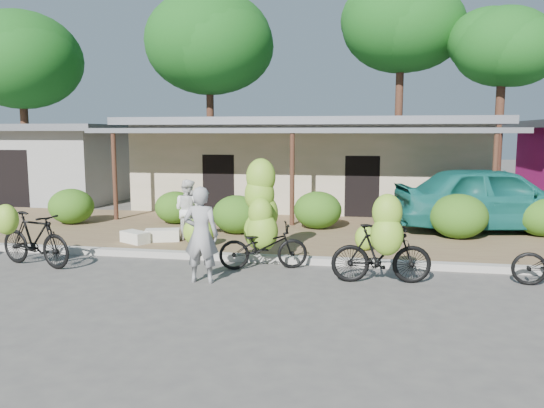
{
  "coord_description": "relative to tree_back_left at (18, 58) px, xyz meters",
  "views": [
    {
      "loc": [
        2.23,
        -9.23,
        2.85
      ],
      "look_at": [
        0.02,
        2.71,
        1.2
      ],
      "focal_mm": 35.0,
      "sensor_mm": 36.0,
      "label": 1
    }
  ],
  "objects": [
    {
      "name": "sack_near",
      "position": [
        10.8,
        -9.91,
        -5.93
      ],
      "size": [
        0.93,
        0.64,
        0.3
      ],
      "primitive_type": "cube",
      "rotation": [
        0.0,
        0.0,
        0.31
      ],
      "color": "silver",
      "rests_on": "sidewalk"
    },
    {
      "name": "tree_near_right",
      "position": [
        21.0,
        1.5,
        0.21
      ],
      "size": [
        4.22,
        4.02,
        8.0
      ],
      "color": "#4D2E1E",
      "rests_on": "ground"
    },
    {
      "name": "bike_left",
      "position": [
        8.92,
        -12.43,
        -5.57
      ],
      "size": [
        2.03,
        1.36,
        1.42
      ],
      "rotation": [
        0.0,
        0.0,
        1.31
      ],
      "color": "black",
      "rests_on": "ground"
    },
    {
      "name": "loose_banana_c",
      "position": [
        15.85,
        -10.08,
        -5.79
      ],
      "size": [
        0.47,
        0.4,
        0.59
      ],
      "primitive_type": "ellipsoid",
      "color": "#83BF2F",
      "rests_on": "sidewalk"
    },
    {
      "name": "hedge_1",
      "position": [
        10.2,
        -7.36,
        -5.6
      ],
      "size": [
        1.24,
        1.12,
        0.97
      ],
      "primitive_type": "ellipsoid",
      "color": "#2C5D15",
      "rests_on": "sidewalk"
    },
    {
      "name": "curb",
      "position": [
        13.69,
        -11.11,
        -6.13
      ],
      "size": [
        60.0,
        0.25,
        0.15
      ],
      "primitive_type": "cube",
      "color": "#A8A399",
      "rests_on": "ground"
    },
    {
      "name": "bike_right",
      "position": [
        16.19,
        -12.47,
        -5.48
      ],
      "size": [
        1.93,
        1.26,
        1.78
      ],
      "rotation": [
        0.0,
        0.0,
        1.69
      ],
      "color": "black",
      "rests_on": "ground"
    },
    {
      "name": "loose_banana_b",
      "position": [
        11.69,
        -10.13,
        -5.78
      ],
      "size": [
        0.49,
        0.42,
        0.62
      ],
      "primitive_type": "ellipsoid",
      "color": "#83BF2F",
      "rests_on": "sidewalk"
    },
    {
      "name": "hedge_3",
      "position": [
        14.49,
        -7.44,
        -5.55
      ],
      "size": [
        1.36,
        1.23,
        1.06
      ],
      "primitive_type": "ellipsoid",
      "color": "#2C5D15",
      "rests_on": "sidewalk"
    },
    {
      "name": "ground",
      "position": [
        13.69,
        -13.11,
        -6.2
      ],
      "size": [
        100.0,
        100.0,
        0.0
      ],
      "primitive_type": "plane",
      "color": "#4C4946",
      "rests_on": "ground"
    },
    {
      "name": "sidewalk",
      "position": [
        13.69,
        -8.11,
        -6.14
      ],
      "size": [
        60.0,
        6.0,
        0.12
      ],
      "primitive_type": "cube",
      "color": "olive",
      "rests_on": "ground"
    },
    {
      "name": "teal_van",
      "position": [
        19.31,
        -6.91,
        -5.17
      ],
      "size": [
        5.69,
        3.15,
        1.83
      ],
      "primitive_type": "imported",
      "rotation": [
        0.0,
        0.0,
        1.76
      ],
      "color": "#166760",
      "rests_on": "sidewalk"
    },
    {
      "name": "shop_grey",
      "position": [
        2.69,
        -2.12,
        -4.59
      ],
      "size": [
        7.0,
        6.0,
        3.15
      ],
      "color": "gray",
      "rests_on": "ground"
    },
    {
      "name": "bystander",
      "position": [
        11.4,
        -9.66,
        -5.31
      ],
      "size": [
        0.92,
        0.82,
        1.55
      ],
      "primitive_type": "imported",
      "rotation": [
        0.0,
        0.0,
        2.77
      ],
      "color": "white",
      "rests_on": "sidewalk"
    },
    {
      "name": "tree_center_right",
      "position": [
        17.0,
        3.5,
        1.61
      ],
      "size": [
        5.49,
        5.39,
        9.88
      ],
      "color": "#4D2E1E",
      "rests_on": "ground"
    },
    {
      "name": "hedge_2",
      "position": [
        12.41,
        -8.58,
        -5.56
      ],
      "size": [
        1.33,
        1.2,
        1.04
      ],
      "primitive_type": "ellipsoid",
      "color": "#2C5D15",
      "rests_on": "sidewalk"
    },
    {
      "name": "hedge_5",
      "position": [
        20.44,
        -7.5,
        -5.57
      ],
      "size": [
        1.32,
        1.19,
        1.03
      ],
      "primitive_type": "ellipsoid",
      "color": "#2C5D15",
      "rests_on": "sidewalk"
    },
    {
      "name": "bike_center",
      "position": [
        13.69,
        -11.46,
        -5.31
      ],
      "size": [
        1.96,
        1.4,
        2.29
      ],
      "rotation": [
        0.0,
        0.0,
        1.86
      ],
      "color": "black",
      "rests_on": "ground"
    },
    {
      "name": "tree_back_left",
      "position": [
        0.0,
        0.0,
        0.0
      ],
      "size": [
        5.58,
        5.5,
        8.3
      ],
      "color": "#4D2E1E",
      "rests_on": "ground"
    },
    {
      "name": "shop_main",
      "position": [
        13.69,
        -2.18,
        -4.48
      ],
      "size": [
        13.0,
        8.5,
        3.35
      ],
      "color": "beige",
      "rests_on": "ground"
    },
    {
      "name": "hedge_4",
      "position": [
        18.21,
        -8.19,
        -5.51
      ],
      "size": [
        1.48,
        1.33,
        1.15
      ],
      "primitive_type": "ellipsoid",
      "color": "#2C5D15",
      "rests_on": "sidewalk"
    },
    {
      "name": "tree_far_center",
      "position": [
        8.0,
        3.0,
        1.0
      ],
      "size": [
        6.19,
        6.15,
        9.56
      ],
      "color": "#4D2E1E",
      "rests_on": "ground"
    },
    {
      "name": "sack_far",
      "position": [
        10.21,
        -10.23,
        -5.94
      ],
      "size": [
        0.84,
        0.7,
        0.28
      ],
      "primitive_type": "cube",
      "rotation": [
        0.0,
        0.0,
        -0.52
      ],
      "color": "silver",
      "rests_on": "sidewalk"
    },
    {
      "name": "vendor",
      "position": [
        12.81,
        -12.89,
        -5.28
      ],
      "size": [
        0.68,
        0.45,
        1.85
      ],
      "primitive_type": "imported",
      "rotation": [
        0.0,
        0.0,
        3.16
      ],
      "color": "gray",
      "rests_on": "ground"
    },
    {
      "name": "hedge_0",
      "position": [
        7.14,
        -7.99,
        -5.56
      ],
      "size": [
        1.35,
        1.22,
        1.06
      ],
      "primitive_type": "ellipsoid",
      "color": "#2C5D15",
      "rests_on": "sidewalk"
    },
    {
      "name": "loose_banana_a",
      "position": [
        12.01,
        -10.32,
        -5.77
      ],
      "size": [
        0.51,
        0.43,
        0.64
      ],
      "primitive_type": "ellipsoid",
      "color": "#83BF2F",
      "rests_on": "sidewalk"
    }
  ]
}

